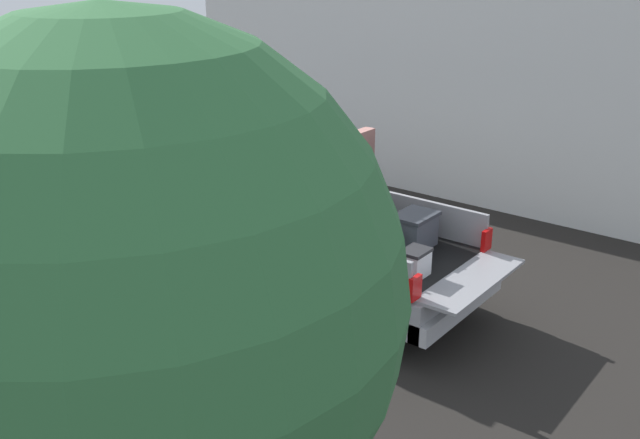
# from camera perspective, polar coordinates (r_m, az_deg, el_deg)

# --- Properties ---
(ground_plane) EXTENTS (40.00, 40.00, 0.00)m
(ground_plane) POSITION_cam_1_polar(r_m,az_deg,el_deg) (10.68, -2.55, -4.81)
(ground_plane) COLOR black
(pickup_truck) EXTENTS (6.05, 2.06, 2.23)m
(pickup_truck) POSITION_cam_1_polar(r_m,az_deg,el_deg) (10.54, -4.17, 0.43)
(pickup_truck) COLOR gray
(pickup_truck) RESTS_ON ground_plane
(building_facade) EXTENTS (10.85, 0.36, 4.12)m
(building_facade) POSITION_cam_1_polar(r_m,az_deg,el_deg) (14.22, 7.50, 10.33)
(building_facade) COLOR white
(building_facade) RESTS_ON ground_plane
(tree_background) EXTENTS (2.43, 2.43, 4.43)m
(tree_background) POSITION_cam_1_polar(r_m,az_deg,el_deg) (3.30, -14.59, -5.98)
(tree_background) COLOR brown
(tree_background) RESTS_ON ground_plane
(trash_can) EXTENTS (0.60, 0.60, 0.98)m
(trash_can) POSITION_cam_1_polar(r_m,az_deg,el_deg) (14.54, -3.88, 4.34)
(trash_can) COLOR #3F4C66
(trash_can) RESTS_ON ground_plane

